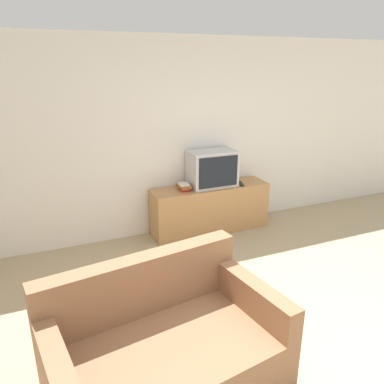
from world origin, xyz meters
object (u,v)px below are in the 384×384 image
(television, at_px, (212,168))
(book_stack, at_px, (184,187))
(tv_stand, at_px, (210,208))
(couch, at_px, (164,352))
(remote_on_stand, at_px, (241,184))

(television, xyz_separation_m, book_stack, (-0.43, -0.03, -0.20))
(tv_stand, height_order, couch, couch)
(tv_stand, xyz_separation_m, book_stack, (-0.39, -0.00, 0.37))
(remote_on_stand, bearing_deg, television, 164.39)
(couch, bearing_deg, remote_on_stand, 41.16)
(tv_stand, xyz_separation_m, remote_on_stand, (0.43, -0.09, 0.34))
(remote_on_stand, bearing_deg, tv_stand, 168.21)
(book_stack, distance_m, remote_on_stand, 0.83)
(tv_stand, height_order, book_stack, book_stack)
(tv_stand, distance_m, remote_on_stand, 0.55)
(tv_stand, height_order, remote_on_stand, remote_on_stand)
(television, height_order, remote_on_stand, television)
(couch, height_order, book_stack, couch)
(tv_stand, relative_size, television, 2.58)
(book_stack, height_order, remote_on_stand, book_stack)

